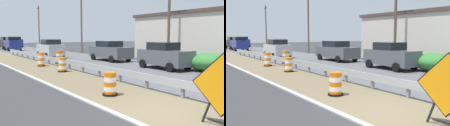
# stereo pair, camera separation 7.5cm
# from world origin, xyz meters

# --- Properties ---
(ground_plane) EXTENTS (160.00, 160.00, 0.00)m
(ground_plane) POSITION_xyz_m (0.00, 0.00, 0.00)
(ground_plane) COLOR #333335
(median_dirt_strip) EXTENTS (3.43, 120.00, 0.01)m
(median_dirt_strip) POSITION_xyz_m (0.52, 0.00, 0.00)
(median_dirt_strip) COLOR #706047
(median_dirt_strip) RESTS_ON ground
(curb_near_edge) EXTENTS (0.20, 120.00, 0.11)m
(curb_near_edge) POSITION_xyz_m (-1.30, 0.00, 0.00)
(curb_near_edge) COLOR #ADADA8
(curb_near_edge) RESTS_ON ground
(guardrail_median) EXTENTS (0.18, 51.12, 0.71)m
(guardrail_median) POSITION_xyz_m (2.00, 2.70, 0.52)
(guardrail_median) COLOR #999EA3
(guardrail_median) RESTS_ON ground
(warning_sign_diamond) EXTENTS (0.27, 1.74, 2.02)m
(warning_sign_diamond) POSITION_xyz_m (0.39, -1.97, 1.07)
(warning_sign_diamond) COLOR black
(warning_sign_diamond) RESTS_ON ground
(traffic_barrel_nearest) EXTENTS (0.63, 0.63, 0.95)m
(traffic_barrel_nearest) POSITION_xyz_m (-0.02, 2.64, 0.43)
(traffic_barrel_nearest) COLOR orange
(traffic_barrel_nearest) RESTS_ON ground
(traffic_barrel_close) EXTENTS (0.64, 0.64, 0.99)m
(traffic_barrel_close) POSITION_xyz_m (1.13, 9.98, 0.44)
(traffic_barrel_close) COLOR orange
(traffic_barrel_close) RESTS_ON ground
(traffic_barrel_mid) EXTENTS (0.66, 0.66, 1.09)m
(traffic_barrel_mid) POSITION_xyz_m (1.01, 13.81, 0.49)
(traffic_barrel_mid) COLOR orange
(traffic_barrel_mid) RESTS_ON ground
(traffic_barrel_far) EXTENTS (0.73, 0.73, 1.12)m
(traffic_barrel_far) POSITION_xyz_m (2.95, 14.75, 0.51)
(traffic_barrel_far) COLOR orange
(traffic_barrel_far) RESTS_ON ground
(car_lead_near_lane) EXTENTS (2.09, 4.23, 2.02)m
(car_lead_near_lane) POSITION_xyz_m (4.53, 20.92, 1.01)
(car_lead_near_lane) COLOR silver
(car_lead_near_lane) RESTS_ON ground
(car_trailing_near_lane) EXTENTS (2.09, 4.07, 2.21)m
(car_trailing_near_lane) POSITION_xyz_m (8.04, 49.60, 1.10)
(car_trailing_near_lane) COLOR navy
(car_trailing_near_lane) RESTS_ON ground
(car_lead_far_lane) EXTENTS (2.16, 4.63, 2.24)m
(car_lead_far_lane) POSITION_xyz_m (4.31, 37.01, 1.12)
(car_lead_far_lane) COLOR navy
(car_lead_far_lane) RESTS_ON ground
(car_mid_far_lane) EXTENTS (2.04, 4.22, 1.95)m
(car_mid_far_lane) POSITION_xyz_m (7.85, 7.10, 0.98)
(car_mid_far_lane) COLOR #4C5156
(car_mid_far_lane) RESTS_ON ground
(car_trailing_far_lane) EXTENTS (2.14, 4.53, 2.21)m
(car_trailing_far_lane) POSITION_xyz_m (4.59, 42.64, 1.10)
(car_trailing_far_lane) COLOR black
(car_trailing_far_lane) RESTS_ON ground
(car_distant_a) EXTENTS (2.19, 4.80, 1.92)m
(car_distant_a) POSITION_xyz_m (8.03, 14.35, 0.97)
(car_distant_a) COLOR #4C5156
(car_distant_a) RESTS_ON ground
(roadside_shop_near) EXTENTS (7.65, 11.60, 4.65)m
(roadside_shop_near) POSITION_xyz_m (15.91, 10.05, 2.34)
(roadside_shop_near) COLOR beige
(roadside_shop_near) RESTS_ON ground
(utility_pole_near) EXTENTS (0.24, 1.80, 8.10)m
(utility_pole_near) POSITION_xyz_m (10.96, 9.58, 4.21)
(utility_pole_near) COLOR brown
(utility_pole_near) RESTS_ON ground
(utility_pole_mid) EXTENTS (0.24, 1.80, 8.29)m
(utility_pole_mid) POSITION_xyz_m (11.19, 26.08, 4.30)
(utility_pole_mid) COLOR brown
(utility_pole_mid) RESTS_ON ground
(utility_pole_far) EXTENTS (0.24, 1.80, 8.48)m
(utility_pole_far) POSITION_xyz_m (11.57, 45.20, 4.40)
(utility_pole_far) COLOR brown
(utility_pole_far) RESTS_ON ground
(bush_roadside) EXTENTS (2.73, 2.73, 1.26)m
(bush_roadside) POSITION_xyz_m (9.51, 4.64, 0.63)
(bush_roadside) COLOR #337533
(bush_roadside) RESTS_ON ground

